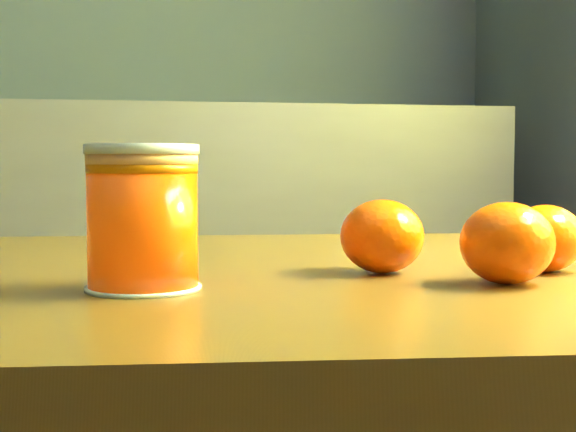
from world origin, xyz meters
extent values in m
cube|color=brown|center=(0.94, 0.16, 0.67)|extent=(0.98, 0.73, 0.04)
cylinder|color=#FF4805|center=(0.75, 0.07, 0.73)|extent=(0.08, 0.08, 0.09)
cylinder|color=#FEAB68|center=(0.75, 0.07, 0.78)|extent=(0.08, 0.08, 0.01)
cylinder|color=silver|center=(0.75, 0.07, 0.78)|extent=(0.08, 0.08, 0.00)
ellipsoid|color=#F55204|center=(0.94, 0.12, 0.72)|extent=(0.09, 0.09, 0.06)
ellipsoid|color=#F55204|center=(1.07, 0.10, 0.71)|extent=(0.08, 0.08, 0.05)
ellipsoid|color=#F55204|center=(1.01, 0.05, 0.72)|extent=(0.09, 0.09, 0.06)
camera|label=1|loc=(0.74, -0.50, 0.77)|focal=50.00mm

